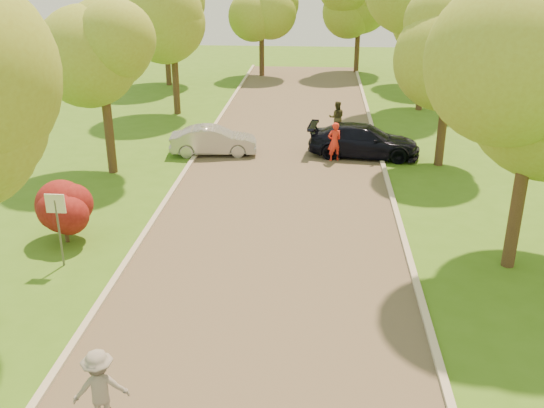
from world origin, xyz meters
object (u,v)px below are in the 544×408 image
(silver_sedan, at_px, (213,141))
(person_olive, at_px, (337,117))
(person_striped, at_px, (334,142))
(dark_sedan, at_px, (364,141))
(skateboarder, at_px, (100,388))
(street_sign, at_px, (57,215))

(silver_sedan, bearing_deg, person_olive, -60.57)
(person_striped, bearing_deg, silver_sedan, -28.31)
(person_olive, bearing_deg, silver_sedan, 31.63)
(dark_sedan, distance_m, person_olive, 3.82)
(skateboarder, bearing_deg, silver_sedan, -104.70)
(silver_sedan, xyz_separation_m, skateboarder, (0.80, -16.85, 0.26))
(dark_sedan, bearing_deg, skateboarder, 167.98)
(street_sign, bearing_deg, person_olive, 61.35)
(person_striped, bearing_deg, skateboarder, 51.88)
(street_sign, relative_size, person_striped, 1.29)
(silver_sedan, bearing_deg, skateboarder, 176.69)
(street_sign, relative_size, dark_sedan, 0.45)
(skateboarder, bearing_deg, person_striped, -122.82)
(silver_sedan, distance_m, skateboarder, 16.87)
(street_sign, height_order, person_olive, street_sign)
(skateboarder, xyz_separation_m, person_striped, (4.50, 16.34, -0.04))
(dark_sedan, height_order, person_striped, person_striped)
(dark_sedan, xyz_separation_m, skateboarder, (-5.80, -17.11, 0.18))
(silver_sedan, distance_m, dark_sedan, 6.61)
(dark_sedan, bearing_deg, person_olive, 23.69)
(silver_sedan, height_order, person_striped, person_striped)
(street_sign, bearing_deg, skateboarder, -61.77)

